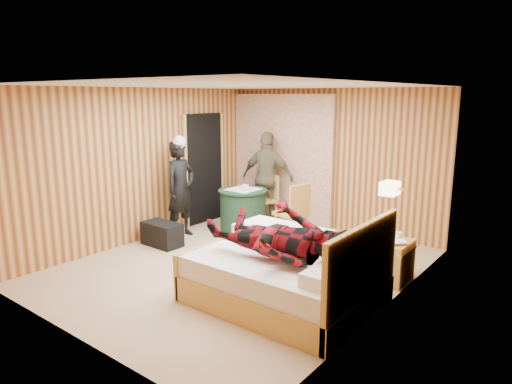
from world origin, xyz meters
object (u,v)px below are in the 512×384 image
Objects in this scene: nightstand at (393,261)px; woman_standing at (181,189)px; duffel_bag at (162,234)px; chair_far at (267,195)px; bed at (288,275)px; wall_lamp at (390,188)px; man_at_table at (268,178)px; round_table at (243,210)px; man_on_bed at (279,225)px; chair_near at (295,209)px.

woman_standing reaches higher than nightstand.
woman_standing is (-0.13, 0.55, 0.63)m from duffel_bag.
chair_far is 1.40× the size of duffel_bag.
duffel_bag is at bearing 171.07° from bed.
man_at_table is at bearing 151.53° from wall_lamp.
nightstand reaches higher than duffel_bag.
round_table is 1.30× the size of duffel_bag.
man_at_table reaches higher than round_table.
chair_far reaches higher than duffel_bag.
chair_far is 1.71m from woman_standing.
wall_lamp is 1.44m from man_on_bed.
nightstand is at bearing 85.70° from chair_near.
round_table is at bearing 76.01° from man_at_table.
chair_far is 0.54× the size of man_at_table.
bed is at bearing 116.57° from man_at_table.
man_on_bed reaches higher than chair_far.
man_at_table reaches higher than nightstand.
wall_lamp is 1.58m from bed.
man_on_bed is (1.15, -2.09, 0.41)m from chair_near.
wall_lamp is 1.08m from nightstand.
chair_far is (-2.96, 1.58, -0.76)m from wall_lamp.
chair_near is (1.04, -0.66, 0.03)m from chair_far.
woman_standing reaches higher than bed.
chair_near reaches higher than round_table.
man_on_bed reaches higher than duffel_bag.
nightstand is 3.00m from round_table.
round_table is at bearing 70.32° from duffel_bag.
round_table is 1.09m from chair_near.
man_on_bed reaches higher than round_table.
man_on_bed is (0.03, -0.23, 0.66)m from bed.
wall_lamp is 0.39× the size of duffel_bag.
woman_standing reaches higher than duffel_bag.
wall_lamp is 3.26m from round_table.
man_at_table reaches higher than bed.
wall_lamp is at bearing -16.72° from round_table.
bed is 0.70m from man_on_bed.
chair_far reaches higher than round_table.
woman_standing is at bearing -174.91° from nightstand.
chair_near reaches higher than nightstand.
bed is 3.33m from chair_far.
woman_standing is 3.12m from man_on_bed.
chair_far is at bearing 157.35° from nightstand.
wall_lamp reaches higher than chair_near.
chair_far is 1.23m from chair_near.
nightstand is at bearing 64.49° from man_on_bed.
bed is 2.19× the size of chair_far.
nightstand is 3.26m from man_at_table.
woman_standing is at bearing 157.20° from man_on_bed.
round_table is at bearing -76.59° from chair_near.
wall_lamp is 2.26m from chair_near.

